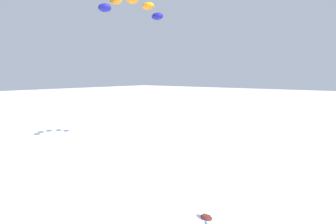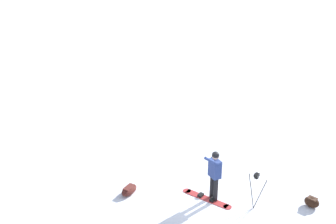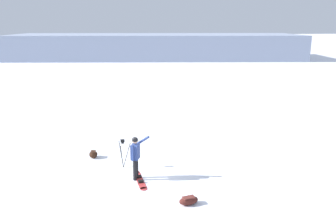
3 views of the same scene
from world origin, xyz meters
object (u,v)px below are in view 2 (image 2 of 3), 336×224
object	(u,v)px
snowboarder	(214,171)
gear_bag_small	(312,202)
snowboard	(206,198)
gear_bag_large	(129,190)
camera_tripod	(256,184)

from	to	relation	value
snowboarder	gear_bag_small	bearing A→B (deg)	-145.95
snowboard	gear_bag_large	distance (m)	2.54
gear_bag_small	snowboarder	bearing A→B (deg)	34.05
gear_bag_large	camera_tripod	xyz separation A→B (m)	(-3.47, -1.99, 0.74)
snowboard	gear_bag_large	world-z (taller)	gear_bag_large
gear_bag_large	gear_bag_small	xyz separation A→B (m)	(-4.78, -3.27, 0.03)
snowboarder	camera_tripod	size ratio (longest dim) A/B	1.41
snowboard	camera_tripod	bearing A→B (deg)	-158.02
snowboarder	gear_bag_large	distance (m)	2.89
snowboarder	gear_bag_large	bearing A→B (deg)	34.72
snowboard	gear_bag_small	world-z (taller)	gear_bag_small
snowboard	gear_bag_small	distance (m)	3.26
snowboarder	snowboard	bearing A→B (deg)	37.75
snowboarder	gear_bag_small	distance (m)	3.17
camera_tripod	gear_bag_small	distance (m)	1.97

